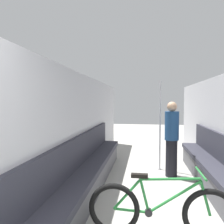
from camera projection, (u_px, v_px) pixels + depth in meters
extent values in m
cube|color=#B2B2B7|center=(75.00, 133.00, 3.86)|extent=(0.10, 9.39, 2.15)
cube|color=#4C4C51|center=(87.00, 185.00, 3.72)|extent=(0.37, 5.14, 0.40)
cube|color=#2D2D38|center=(87.00, 171.00, 3.71)|extent=(0.44, 5.14, 0.10)
cube|color=#2D2D38|center=(77.00, 152.00, 3.72)|extent=(0.07, 5.14, 0.52)
torus|color=black|center=(114.00, 209.00, 2.66)|extent=(0.63, 0.07, 0.63)
torus|color=black|center=(210.00, 215.00, 2.50)|extent=(0.63, 0.07, 0.63)
cylinder|color=#237533|center=(131.00, 210.00, 2.63)|extent=(0.42, 0.03, 0.05)
cylinder|color=#237533|center=(127.00, 195.00, 2.63)|extent=(0.33, 0.03, 0.39)
cylinder|color=#237533|center=(144.00, 194.00, 2.60)|extent=(0.14, 0.03, 0.45)
cylinder|color=#237533|center=(174.00, 197.00, 2.55)|extent=(0.60, 0.03, 0.43)
cylinder|color=#237533|center=(169.00, 179.00, 2.55)|extent=(0.70, 0.03, 0.08)
cylinder|color=#237533|center=(205.00, 198.00, 2.50)|extent=(0.14, 0.03, 0.42)
cylinder|color=black|center=(149.00, 212.00, 2.61)|extent=(0.09, 0.06, 0.09)
cube|color=black|center=(139.00, 176.00, 2.60)|extent=(0.20, 0.07, 0.04)
cylinder|color=#237533|center=(201.00, 173.00, 2.50)|extent=(0.02, 0.46, 0.02)
cylinder|color=gray|center=(160.00, 169.00, 5.22)|extent=(0.08, 0.08, 0.01)
cylinder|color=silver|center=(160.00, 125.00, 5.17)|extent=(0.04, 0.04, 2.13)
cylinder|color=black|center=(171.00, 158.00, 4.73)|extent=(0.25, 0.25, 0.79)
cylinder|color=navy|center=(172.00, 126.00, 4.70)|extent=(0.30, 0.30, 0.62)
sphere|color=tan|center=(172.00, 107.00, 4.68)|extent=(0.21, 0.21, 0.21)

